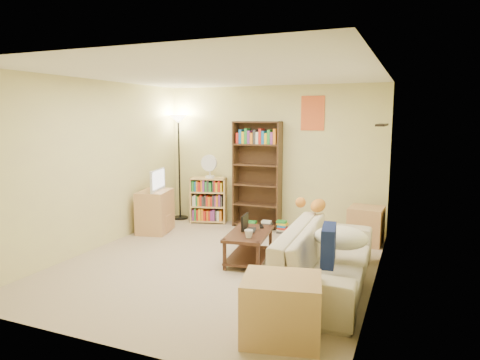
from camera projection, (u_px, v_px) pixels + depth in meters
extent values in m
plane|color=tan|center=(218.00, 264.00, 5.76)|extent=(4.50, 4.50, 0.00)
cube|color=beige|center=(272.00, 157.00, 7.63)|extent=(4.00, 0.04, 2.50)
cube|color=beige|center=(100.00, 204.00, 3.52)|extent=(4.00, 0.04, 2.50)
cube|color=beige|center=(96.00, 165.00, 6.33)|extent=(0.04, 4.50, 2.50)
cube|color=beige|center=(378.00, 181.00, 4.82)|extent=(0.04, 4.50, 2.50)
cube|color=silver|center=(217.00, 74.00, 5.39)|extent=(4.00, 4.50, 0.04)
cube|color=red|center=(313.00, 113.00, 7.23)|extent=(0.40, 0.02, 0.58)
cube|color=black|center=(382.00, 125.00, 5.95)|extent=(0.12, 0.80, 0.03)
imported|color=beige|center=(325.00, 258.00, 4.98)|extent=(2.37, 1.05, 0.68)
cube|color=#121E51|center=(329.00, 245.00, 4.43)|extent=(0.19, 0.46, 0.40)
ellipsoid|color=white|center=(341.00, 238.00, 4.94)|extent=(0.62, 0.44, 0.27)
ellipsoid|color=orange|center=(318.00, 205.00, 5.83)|extent=(0.43, 0.20, 0.17)
sphere|color=orange|center=(301.00, 202.00, 5.91)|extent=(0.14, 0.14, 0.14)
cube|color=#422619|center=(249.00, 234.00, 5.79)|extent=(0.63, 0.99, 0.04)
cube|color=#422619|center=(249.00, 256.00, 5.84)|extent=(0.60, 0.94, 0.03)
cube|color=#422619|center=(225.00, 255.00, 5.49)|extent=(0.04, 0.04, 0.41)
cube|color=#422619|center=(258.00, 258.00, 5.37)|extent=(0.04, 0.04, 0.41)
cube|color=#422619|center=(241.00, 238.00, 6.27)|extent=(0.04, 0.04, 0.41)
cube|color=#422619|center=(270.00, 240.00, 6.15)|extent=(0.04, 0.04, 0.41)
imported|color=black|center=(254.00, 231.00, 5.83)|extent=(0.37, 0.32, 0.02)
cube|color=white|center=(245.00, 222.00, 5.85)|extent=(0.05, 0.31, 0.21)
imported|color=silver|center=(249.00, 234.00, 5.51)|extent=(0.15, 0.15, 0.11)
cube|color=black|center=(261.00, 226.00, 6.06)|extent=(0.12, 0.17, 0.02)
cube|color=tan|center=(155.00, 211.00, 7.32)|extent=(0.61, 0.76, 0.72)
imported|color=black|center=(154.00, 180.00, 7.24)|extent=(0.67, 0.36, 0.36)
cube|color=#442E1A|center=(257.00, 175.00, 7.57)|extent=(0.86, 0.31, 1.88)
cube|color=tan|center=(208.00, 200.00, 7.94)|extent=(0.70, 0.43, 0.85)
cylinder|color=white|center=(210.00, 177.00, 7.84)|extent=(0.17, 0.17, 0.04)
cylinder|color=white|center=(210.00, 171.00, 7.83)|extent=(0.02, 0.02, 0.17)
cylinder|color=white|center=(209.00, 163.00, 7.78)|extent=(0.30, 0.06, 0.30)
cylinder|color=black|center=(180.00, 218.00, 8.31)|extent=(0.30, 0.30, 0.03)
cylinder|color=black|center=(179.00, 171.00, 8.17)|extent=(0.03, 0.03, 1.88)
cone|color=beige|center=(178.00, 119.00, 8.03)|extent=(0.34, 0.34, 0.15)
cube|color=tan|center=(366.00, 225.00, 6.65)|extent=(0.54, 0.54, 0.58)
cube|color=#DBB36A|center=(282.00, 308.00, 3.78)|extent=(0.79, 0.70, 0.57)
cube|color=red|center=(252.00, 225.00, 7.48)|extent=(0.18, 0.14, 0.15)
cube|color=#1966B2|center=(267.00, 226.00, 7.36)|extent=(0.18, 0.14, 0.19)
cube|color=gold|center=(282.00, 227.00, 7.24)|extent=(0.18, 0.14, 0.22)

